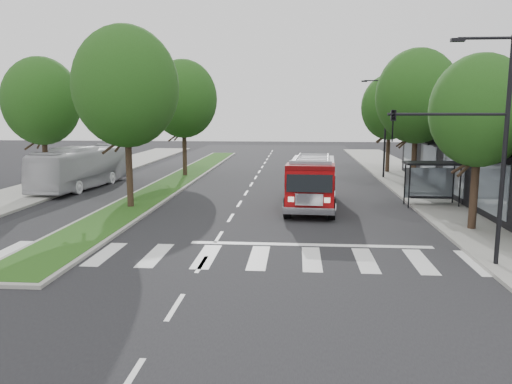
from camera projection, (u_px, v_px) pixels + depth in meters
The scene contains 15 objects.
ground at pixel (219, 237), 22.03m from camera, with size 140.00×140.00×0.00m, color black.
sidewalk_right at pixel (444, 200), 30.85m from camera, with size 5.00×80.00×0.15m, color gray.
sidewalk_left at pixel (26, 194), 33.02m from camera, with size 5.00×80.00×0.15m, color gray.
median at pixel (180, 179), 40.21m from camera, with size 3.00×50.00×0.15m.
bus_shelter at pixel (432, 172), 28.82m from camera, with size 3.20×1.60×2.61m.
tree_right_near at pixel (480, 111), 22.19m from camera, with size 4.40×4.40×8.05m.
tree_right_mid at pixel (417, 96), 33.84m from camera, with size 5.60×5.60×9.72m.
tree_right_far at pixel (390, 107), 43.78m from camera, with size 5.00×5.00×8.73m.
tree_median_near at pixel (126, 87), 27.32m from camera, with size 5.80×5.80×10.16m.
tree_median_far at pixel (183, 99), 41.14m from camera, with size 5.60×5.60×9.72m.
tree_left_mid at pixel (42, 101), 33.97m from camera, with size 5.20×5.20×9.16m.
streetlight_right_near at pixel (479, 136), 17.07m from camera, with size 4.08×0.22×8.00m.
streetlight_right_far at pixel (384, 124), 40.16m from camera, with size 2.11×0.20×8.00m.
fire_engine at pixel (312, 183), 28.77m from camera, with size 3.11×8.71×2.97m.
city_bus at pixel (83, 167), 36.05m from camera, with size 2.52×10.78×3.00m, color silver.
Camera 1 is at (3.39, -21.22, 5.51)m, focal length 35.00 mm.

